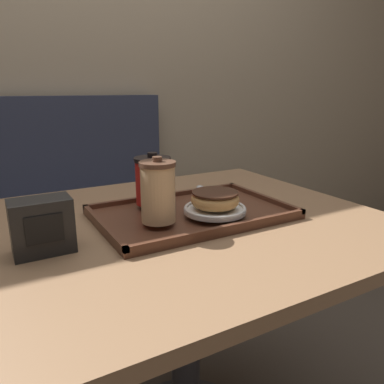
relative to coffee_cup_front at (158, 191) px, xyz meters
The scene contains 10 objects.
wall_behind 1.21m from the coffee_cup_front, 85.43° to the left, with size 8.00×0.05×2.40m.
booth_bench 1.04m from the coffee_cup_front, 95.52° to the left, with size 1.12×0.44×1.00m.
cafe_table 0.28m from the coffee_cup_front, 26.02° to the left, with size 0.97×0.84×0.72m.
serving_tray 0.15m from the coffee_cup_front, 23.81° to the left, with size 0.47×0.31×0.02m.
coffee_cup_front is the anchor object (origin of this frame).
coffee_cup_rear 0.14m from the coffee_cup_front, 70.84° to the left, with size 0.09×0.09×0.13m.
plate_with_chocolate_donut 0.16m from the coffee_cup_front, ahead, with size 0.15×0.15×0.01m.
donut_chocolate_glazed 0.15m from the coffee_cup_front, ahead, with size 0.12×0.12×0.04m.
spoon 0.28m from the coffee_cup_front, 38.86° to the left, with size 0.07×0.13×0.01m.
napkin_dispenser 0.25m from the coffee_cup_front, behind, with size 0.11×0.07×0.11m.
Camera 1 is at (-0.42, -0.78, 1.03)m, focal length 35.00 mm.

